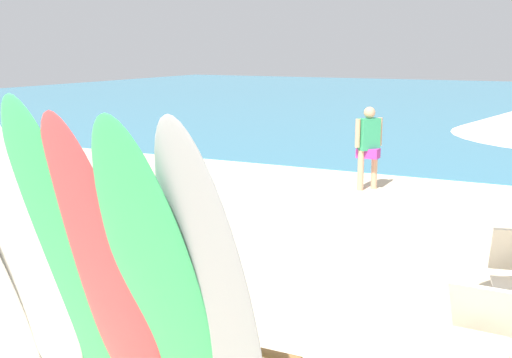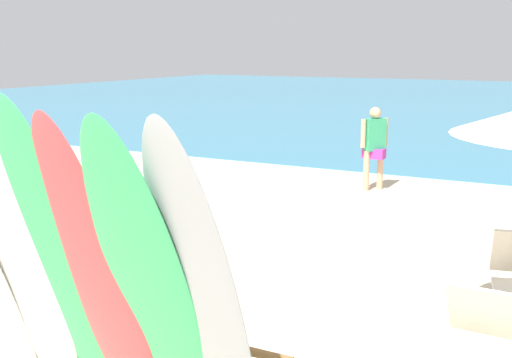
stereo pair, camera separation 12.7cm
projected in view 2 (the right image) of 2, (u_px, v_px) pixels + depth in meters
ground at (461, 147)px, 17.13m from camera, size 60.00×60.00×0.00m
surfboard_rack at (113, 330)px, 4.89m from camera, size 2.99×0.07×0.62m
surfboard_white_3 at (20, 258)px, 4.22m from camera, size 0.59×0.95×2.48m
surfboard_green_4 at (65, 272)px, 4.13m from camera, size 0.55×0.93×2.36m
surfboard_red_5 at (102, 288)px, 3.98m from camera, size 0.63×0.88×2.27m
surfboard_green_6 at (154, 299)px, 3.77m from camera, size 0.59×0.95×2.29m
surfboard_grey_7 at (205, 309)px, 3.64m from camera, size 0.57×0.86×2.29m
beachgoer_by_water at (374, 143)px, 11.77m from camera, size 0.40×0.48×1.53m
beach_chair_red at (474, 334)px, 4.98m from camera, size 0.54×0.77×0.79m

